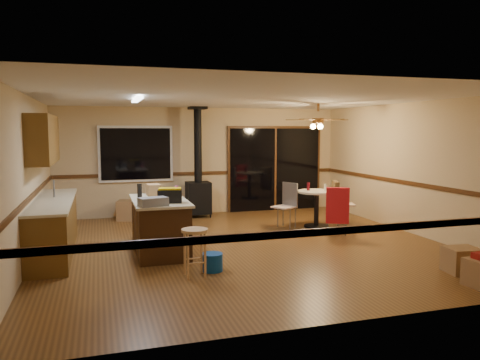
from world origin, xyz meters
name	(u,v)px	position (x,y,z in m)	size (l,w,h in m)	color
floor	(245,246)	(0.00, 0.00, 0.00)	(7.00, 7.00, 0.00)	brown
ceiling	(245,98)	(0.00, 0.00, 2.60)	(7.00, 7.00, 0.00)	silver
wall_back	(202,161)	(0.00, 3.50, 1.30)	(7.00, 7.00, 0.00)	tan
wall_front	(346,202)	(0.00, -3.50, 1.30)	(7.00, 7.00, 0.00)	tan
wall_left	(28,179)	(-3.50, 0.00, 1.30)	(7.00, 7.00, 0.00)	tan
wall_right	(414,169)	(3.50, 0.00, 1.30)	(7.00, 7.00, 0.00)	tan
chair_rail	(245,190)	(0.00, 0.00, 1.00)	(7.00, 7.00, 0.08)	#462811
window	(136,154)	(-1.60, 3.45, 1.50)	(1.72, 0.10, 1.32)	black
sliding_door	(275,169)	(1.90, 3.45, 1.05)	(2.52, 0.10, 2.10)	black
lower_cabinets	(54,227)	(-3.20, 0.50, 0.43)	(0.60, 3.00, 0.86)	brown
countertop	(53,201)	(-3.20, 0.50, 0.88)	(0.64, 3.04, 0.04)	beige
upper_cabinets	(43,139)	(-3.33, 0.70, 1.90)	(0.35, 2.00, 0.80)	brown
kitchen_island	(160,226)	(-1.50, 0.00, 0.45)	(0.88, 1.68, 0.90)	#351E0D
wood_stove	(198,186)	(-0.20, 3.05, 0.73)	(0.55, 0.50, 2.52)	black
ceiling_fan	(318,122)	(1.94, 1.12, 2.21)	(0.24, 0.24, 0.55)	brown
fluorescent_strip	(137,100)	(-1.80, 0.30, 2.56)	(0.10, 1.20, 0.04)	white
toolbox_grey	(153,202)	(-1.67, -0.66, 0.97)	(0.42, 0.24, 0.13)	slate
toolbox_black	(170,196)	(-1.38, -0.40, 1.00)	(0.38, 0.20, 0.21)	black
toolbox_yellow_lid	(170,189)	(-1.38, -0.40, 1.12)	(0.35, 0.18, 0.03)	gold
box_on_island	(153,190)	(-1.54, 0.50, 1.00)	(0.22, 0.30, 0.20)	olive
bottle_dark	(140,192)	(-1.82, -0.02, 1.04)	(0.08, 0.08, 0.27)	black
bottle_pink	(176,192)	(-1.18, 0.19, 1.00)	(0.06, 0.06, 0.19)	#D84C8C
bottle_white	(150,190)	(-1.59, 0.58, 1.00)	(0.06, 0.06, 0.19)	white
bar_stool	(195,253)	(-1.20, -1.46, 0.34)	(0.37, 0.37, 0.68)	tan
blue_bucket	(212,262)	(-0.91, -1.28, 0.13)	(0.31, 0.31, 0.26)	#0B439E
dining_table	(317,203)	(1.94, 1.12, 0.53)	(0.82, 0.82, 0.78)	black
glass_red	(308,186)	(1.79, 1.22, 0.87)	(0.06, 0.06, 0.17)	#590C14
glass_cream	(326,187)	(2.12, 1.07, 0.85)	(0.06, 0.06, 0.14)	beige
chair_left	(287,200)	(1.34, 1.27, 0.59)	(0.54, 0.54, 0.51)	#C1A48F
chair_near	(337,205)	(1.97, 0.25, 0.60)	(0.58, 0.60, 0.70)	#C1A48F
chair_right	(336,198)	(2.47, 1.23, 0.60)	(0.57, 0.54, 0.70)	#C1A48F
box_under_window	(130,210)	(-1.79, 3.10, 0.22)	(0.56, 0.45, 0.45)	olive
box_corner_b	(462,260)	(2.53, -2.40, 0.18)	(0.45, 0.38, 0.36)	olive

